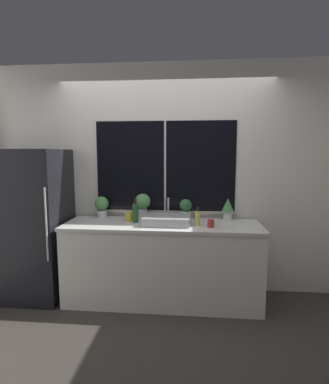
{
  "coord_description": "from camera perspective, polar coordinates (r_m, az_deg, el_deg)",
  "views": [
    {
      "loc": [
        0.32,
        -2.89,
        1.65
      ],
      "look_at": [
        0.02,
        0.31,
        1.24
      ],
      "focal_mm": 28.0,
      "sensor_mm": 36.0,
      "label": 1
    }
  ],
  "objects": [
    {
      "name": "ground_plane",
      "position": [
        3.34,
        -0.99,
        -22.33
      ],
      "size": [
        14.0,
        14.0,
        0.0
      ],
      "primitive_type": "plane",
      "color": "#38332D"
    },
    {
      "name": "wall_back",
      "position": [
        3.61,
        0.17,
        2.53
      ],
      "size": [
        8.0,
        0.09,
        2.7
      ],
      "color": "silver",
      "rests_on": "ground_plane"
    },
    {
      "name": "wall_left",
      "position": [
        5.04,
        -24.04,
        3.25
      ],
      "size": [
        0.06,
        7.0,
        2.7
      ],
      "color": "silver",
      "rests_on": "ground_plane"
    },
    {
      "name": "wall_right",
      "position": [
        4.76,
        27.84,
        2.84
      ],
      "size": [
        0.06,
        7.0,
        2.7
      ],
      "color": "silver",
      "rests_on": "ground_plane"
    },
    {
      "name": "counter",
      "position": [
        3.43,
        -0.42,
        -13.25
      ],
      "size": [
        2.15,
        0.65,
        0.89
      ],
      "color": "white",
      "rests_on": "ground_plane"
    },
    {
      "name": "refrigerator",
      "position": [
        3.79,
        -23.62,
        -5.54
      ],
      "size": [
        0.74,
        0.73,
        1.7
      ],
      "color": "black",
      "rests_on": "ground_plane"
    },
    {
      "name": "sink",
      "position": [
        3.28,
        0.42,
        -5.31
      ],
      "size": [
        0.5,
        0.43,
        0.26
      ],
      "color": "#ADADB2",
      "rests_on": "counter"
    },
    {
      "name": "potted_plant_far_left",
      "position": [
        3.66,
        -11.88,
        -2.57
      ],
      "size": [
        0.16,
        0.16,
        0.25
      ],
      "color": "white",
      "rests_on": "counter"
    },
    {
      "name": "potted_plant_center_left",
      "position": [
        3.54,
        -4.18,
        -2.21
      ],
      "size": [
        0.18,
        0.18,
        0.3
      ],
      "color": "white",
      "rests_on": "counter"
    },
    {
      "name": "potted_plant_center_right",
      "position": [
        3.5,
        4.04,
        -3.18
      ],
      "size": [
        0.14,
        0.14,
        0.24
      ],
      "color": "white",
      "rests_on": "counter"
    },
    {
      "name": "potted_plant_far_right",
      "position": [
        3.52,
        11.96,
        -2.92
      ],
      "size": [
        0.14,
        0.14,
        0.26
      ],
      "color": "white",
      "rests_on": "counter"
    },
    {
      "name": "soap_bottle",
      "position": [
        3.23,
        6.3,
        -4.91
      ],
      "size": [
        0.05,
        0.05,
        0.2
      ],
      "color": "#DBD14C",
      "rests_on": "counter"
    },
    {
      "name": "bottle_tall",
      "position": [
        3.35,
        -5.55,
        -3.88
      ],
      "size": [
        0.06,
        0.06,
        0.27
      ],
      "color": "#235128",
      "rests_on": "counter"
    },
    {
      "name": "mug_yellow",
      "position": [
        3.45,
        -6.83,
        -4.65
      ],
      "size": [
        0.09,
        0.09,
        0.1
      ],
      "color": "gold",
      "rests_on": "counter"
    },
    {
      "name": "mug_red",
      "position": [
        3.16,
        8.81,
        -5.98
      ],
      "size": [
        0.07,
        0.07,
        0.08
      ],
      "color": "#B72D28",
      "rests_on": "counter"
    }
  ]
}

